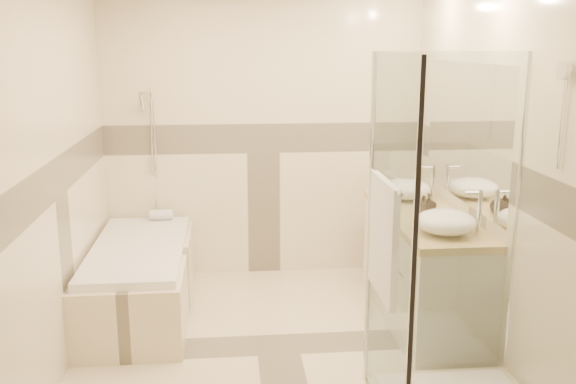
{
  "coord_description": "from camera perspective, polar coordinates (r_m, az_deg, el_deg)",
  "views": [
    {
      "loc": [
        -0.33,
        -4.16,
        2.09
      ],
      "look_at": [
        0.1,
        0.25,
        1.05
      ],
      "focal_mm": 40.0,
      "sensor_mm": 36.0,
      "label": 1
    }
  ],
  "objects": [
    {
      "name": "room",
      "position": [
        4.27,
        -0.29,
        1.98
      ],
      "size": [
        2.82,
        3.02,
        2.52
      ],
      "color": "beige",
      "rests_on": "ground"
    },
    {
      "name": "bathtub",
      "position": [
        5.18,
        -13.04,
        -7.29
      ],
      "size": [
        0.75,
        1.7,
        0.56
      ],
      "color": "beige",
      "rests_on": "ground"
    },
    {
      "name": "vanity",
      "position": [
        4.98,
        11.85,
        -6.62
      ],
      "size": [
        0.58,
        1.62,
        0.85
      ],
      "color": "silver",
      "rests_on": "ground"
    },
    {
      "name": "shower_enclosure",
      "position": [
        3.74,
        13.37,
        -12.21
      ],
      "size": [
        0.96,
        0.93,
        2.04
      ],
      "color": "beige",
      "rests_on": "ground"
    },
    {
      "name": "vessel_sink_near",
      "position": [
        5.26,
        10.41,
        0.26
      ],
      "size": [
        0.4,
        0.4,
        0.16
      ],
      "primitive_type": "ellipsoid",
      "color": "white",
      "rests_on": "vanity"
    },
    {
      "name": "vessel_sink_far",
      "position": [
        4.37,
        13.85,
        -2.59
      ],
      "size": [
        0.4,
        0.4,
        0.16
      ],
      "primitive_type": "ellipsoid",
      "color": "white",
      "rests_on": "vanity"
    },
    {
      "name": "faucet_near",
      "position": [
        5.31,
        12.69,
        1.12
      ],
      "size": [
        0.11,
        0.03,
        0.27
      ],
      "color": "silver",
      "rests_on": "vanity"
    },
    {
      "name": "faucet_far",
      "position": [
        4.42,
        16.55,
        -1.37
      ],
      "size": [
        0.12,
        0.03,
        0.29
      ],
      "color": "silver",
      "rests_on": "vanity"
    },
    {
      "name": "amenity_bottle_a",
      "position": [
        4.7,
        12.38,
        -1.22
      ],
      "size": [
        0.1,
        0.1,
        0.18
      ],
      "primitive_type": "imported",
      "rotation": [
        0.0,
        0.0,
        0.15
      ],
      "color": "black",
      "rests_on": "vanity"
    },
    {
      "name": "amenity_bottle_b",
      "position": [
        4.82,
        11.94,
        -1.14
      ],
      "size": [
        0.13,
        0.13,
        0.14
      ],
      "primitive_type": "imported",
      "rotation": [
        0.0,
        0.0,
        0.17
      ],
      "color": "black",
      "rests_on": "vanity"
    },
    {
      "name": "folded_towels",
      "position": [
        5.51,
        9.68,
        0.39
      ],
      "size": [
        0.14,
        0.22,
        0.07
      ],
      "primitive_type": "cube",
      "rotation": [
        0.0,
        0.0,
        0.03
      ],
      "color": "silver",
      "rests_on": "vanity"
    },
    {
      "name": "rolled_towel",
      "position": [
        5.75,
        -11.2,
        -2.01
      ],
      "size": [
        0.2,
        0.09,
        0.09
      ],
      "primitive_type": "cylinder",
      "rotation": [
        0.0,
        1.57,
        0.0
      ],
      "color": "silver",
      "rests_on": "bathtub"
    }
  ]
}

